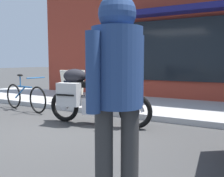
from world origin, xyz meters
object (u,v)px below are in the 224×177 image
(touring_motorcycle, at_px, (91,94))
(pedestrian_walking, at_px, (117,81))
(parked_bicycle, at_px, (25,96))
(sandwich_board_sign, at_px, (73,86))

(touring_motorcycle, bearing_deg, pedestrian_walking, -52.51)
(parked_bicycle, xyz_separation_m, sandwich_board_sign, (0.65, 1.09, 0.20))
(pedestrian_walking, bearing_deg, parked_bicycle, 145.89)
(touring_motorcycle, bearing_deg, parked_bicycle, 170.25)
(touring_motorcycle, xyz_separation_m, pedestrian_walking, (1.80, -2.35, 0.47))
(touring_motorcycle, relative_size, sandwich_board_sign, 2.45)
(touring_motorcycle, relative_size, pedestrian_walking, 1.25)
(pedestrian_walking, height_order, sandwich_board_sign, pedestrian_walking)
(touring_motorcycle, bearing_deg, sandwich_board_sign, 137.04)
(sandwich_board_sign, bearing_deg, parked_bicycle, -120.95)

